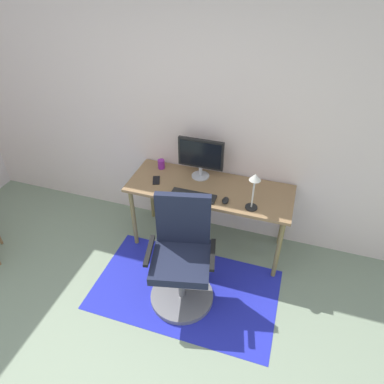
% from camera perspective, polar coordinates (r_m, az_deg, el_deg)
% --- Properties ---
extents(wall_back, '(6.00, 0.10, 2.60)m').
position_cam_1_polar(wall_back, '(3.50, -0.96, 12.49)').
color(wall_back, beige).
rests_on(wall_back, ground).
extents(area_rug, '(1.72, 1.01, 0.01)m').
position_cam_1_polar(area_rug, '(3.46, -1.08, -15.59)').
color(area_rug, '#2027AA').
rests_on(area_rug, ground).
extents(desk, '(1.61, 0.59, 0.75)m').
position_cam_1_polar(desk, '(3.43, 2.88, -0.28)').
color(desk, olive).
rests_on(desk, ground).
extents(monitor, '(0.45, 0.18, 0.42)m').
position_cam_1_polar(monitor, '(3.41, 1.44, 5.99)').
color(monitor, '#B2B2B7').
rests_on(monitor, desk).
extents(keyboard, '(0.43, 0.13, 0.02)m').
position_cam_1_polar(keyboard, '(3.26, 0.20, -0.60)').
color(keyboard, black).
rests_on(keyboard, desk).
extents(computer_mouse, '(0.06, 0.10, 0.03)m').
position_cam_1_polar(computer_mouse, '(3.21, 5.50, -1.37)').
color(computer_mouse, black).
rests_on(computer_mouse, desk).
extents(coffee_cup, '(0.07, 0.07, 0.10)m').
position_cam_1_polar(coffee_cup, '(3.66, -5.05, 4.57)').
color(coffee_cup, '#7D2286').
rests_on(coffee_cup, desk).
extents(cell_phone, '(0.11, 0.15, 0.01)m').
position_cam_1_polar(cell_phone, '(3.49, -5.87, 1.92)').
color(cell_phone, black).
rests_on(cell_phone, desk).
extents(desk_lamp, '(0.11, 0.11, 0.37)m').
position_cam_1_polar(desk_lamp, '(3.03, 10.14, 1.14)').
color(desk_lamp, black).
rests_on(desk_lamp, desk).
extents(office_chair, '(0.63, 0.59, 1.05)m').
position_cam_1_polar(office_chair, '(3.11, -1.66, -11.43)').
color(office_chair, slate).
rests_on(office_chair, ground).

